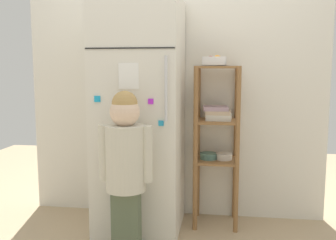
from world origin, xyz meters
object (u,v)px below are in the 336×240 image
child_standing (126,158)px  fruit_bin (214,61)px  pantry_shelf_unit (217,131)px  refrigerator (140,116)px

child_standing → fruit_bin: size_ratio=6.08×
pantry_shelf_unit → fruit_bin: 0.55m
refrigerator → pantry_shelf_unit: bearing=15.3°
pantry_shelf_unit → fruit_bin: size_ratio=6.95×
refrigerator → child_standing: 0.52m
pantry_shelf_unit → refrigerator: bearing=-164.7°
refrigerator → fruit_bin: refrigerator is taller
child_standing → refrigerator: bearing=90.1°
refrigerator → child_standing: bearing=-89.9°
pantry_shelf_unit → fruit_bin: (-0.03, -0.02, 0.55)m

